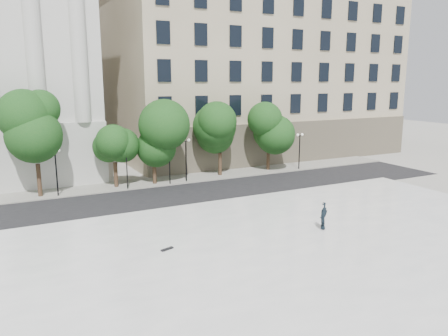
{
  "coord_description": "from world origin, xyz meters",
  "views": [
    {
      "loc": [
        -10.81,
        -15.89,
        9.79
      ],
      "look_at": [
        2.46,
        10.0,
        3.91
      ],
      "focal_mm": 35.0,
      "sensor_mm": 36.0,
      "label": 1
    }
  ],
  "objects_px": {
    "traffic_light_west": "(126,149)",
    "traffic_light_east": "(169,146)",
    "skateboard": "(167,249)",
    "person_lying": "(323,226)"
  },
  "relations": [
    {
      "from": "traffic_light_west",
      "to": "traffic_light_east",
      "type": "distance_m",
      "value": 4.07
    },
    {
      "from": "traffic_light_west",
      "to": "skateboard",
      "type": "bearing_deg",
      "value": -97.28
    },
    {
      "from": "traffic_light_east",
      "to": "traffic_light_west",
      "type": "bearing_deg",
      "value": 180.0
    },
    {
      "from": "traffic_light_west",
      "to": "skateboard",
      "type": "xyz_separation_m",
      "value": [
        -2.07,
        -16.21,
        -3.23
      ]
    },
    {
      "from": "traffic_light_east",
      "to": "person_lying",
      "type": "xyz_separation_m",
      "value": [
        3.83,
        -17.53,
        -3.04
      ]
    },
    {
      "from": "traffic_light_east",
      "to": "skateboard",
      "type": "xyz_separation_m",
      "value": [
        -6.14,
        -16.21,
        -3.24
      ]
    },
    {
      "from": "traffic_light_west",
      "to": "traffic_light_east",
      "type": "height_order",
      "value": "traffic_light_east"
    },
    {
      "from": "traffic_light_east",
      "to": "skateboard",
      "type": "relative_size",
      "value": 5.44
    },
    {
      "from": "person_lying",
      "to": "traffic_light_west",
      "type": "bearing_deg",
      "value": 77.39
    },
    {
      "from": "traffic_light_west",
      "to": "skateboard",
      "type": "relative_size",
      "value": 5.43
    }
  ]
}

